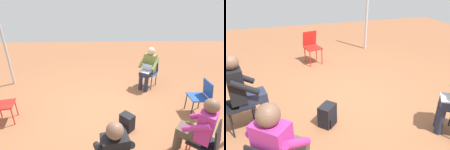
% 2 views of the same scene
% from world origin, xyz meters
% --- Properties ---
extents(ground_plane, '(14.00, 14.00, 0.00)m').
position_xyz_m(ground_plane, '(0.00, 0.00, 0.00)').
color(ground_plane, brown).
extents(chair_northwest, '(0.58, 0.57, 0.85)m').
position_xyz_m(chair_northwest, '(-1.39, 1.36, 0.50)').
color(chair_northwest, '#1E4799').
rests_on(chair_northwest, ground).
extents(chair_north, '(0.40, 0.44, 0.85)m').
position_xyz_m(chair_north, '(0.06, 2.22, 0.50)').
color(chair_north, '#1E4799').
rests_on(chair_north, ground).
extents(chair_northeast, '(0.58, 0.59, 0.85)m').
position_xyz_m(chair_northeast, '(1.45, 1.62, 0.50)').
color(chair_northeast, black).
rests_on(chair_northeast, ground).
extents(person_with_laptop, '(0.64, 0.63, 1.24)m').
position_xyz_m(person_with_laptop, '(-1.25, 1.25, 0.69)').
color(person_with_laptop, '#23283D').
rests_on(person_with_laptop, ground).
extents(person_in_magenta, '(0.63, 0.63, 1.24)m').
position_xyz_m(person_in_magenta, '(1.34, 1.49, 0.69)').
color(person_in_magenta, '#4C4233').
rests_on(person_in_magenta, ground).
extents(backpack_near_laptop_user, '(0.34, 0.34, 0.36)m').
position_xyz_m(backpack_near_laptop_user, '(0.58, 0.44, 0.16)').
color(backpack_near_laptop_user, black).
rests_on(backpack_near_laptop_user, ground).
extents(tent_pole_near, '(0.07, 0.07, 2.25)m').
position_xyz_m(tent_pole_near, '(-1.60, -2.95, 1.13)').
color(tent_pole_near, '#B2B2B7').
rests_on(tent_pole_near, ground).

